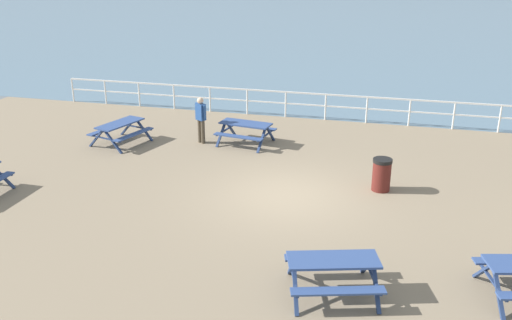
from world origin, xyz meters
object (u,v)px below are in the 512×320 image
object	(u,v)px
picnic_table_near_right	(120,128)
litter_bin	(382,174)
visitor	(201,117)
picnic_table_near_left	(333,267)
picnic_table_far_left	(246,128)

from	to	relation	value
picnic_table_near_right	litter_bin	xyz separation A→B (m)	(9.14, -1.84, -0.10)
visitor	litter_bin	size ratio (longest dim) A/B	1.75
picnic_table_near_left	litter_bin	xyz separation A→B (m)	(0.67, 5.48, -0.10)
picnic_table_near_right	picnic_table_near_left	bearing A→B (deg)	-114.79
picnic_table_far_left	visitor	xyz separation A→B (m)	(-1.56, -0.29, 0.36)
picnic_table_near_left	picnic_table_near_right	xyz separation A→B (m)	(-8.47, 7.32, 0.00)
picnic_table_near_left	visitor	distance (m)	9.98
picnic_table_far_left	litter_bin	xyz separation A→B (m)	(4.86, -2.96, -0.10)
picnic_table_far_left	litter_bin	bearing A→B (deg)	-22.73
visitor	litter_bin	world-z (taller)	visitor
picnic_table_near_right	visitor	distance (m)	2.87
picnic_table_far_left	picnic_table_near_right	bearing A→B (deg)	-156.55
visitor	picnic_table_near_left	bearing A→B (deg)	-114.35
picnic_table_near_left	picnic_table_far_left	size ratio (longest dim) A/B	1.08
picnic_table_near_right	litter_bin	size ratio (longest dim) A/B	2.26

